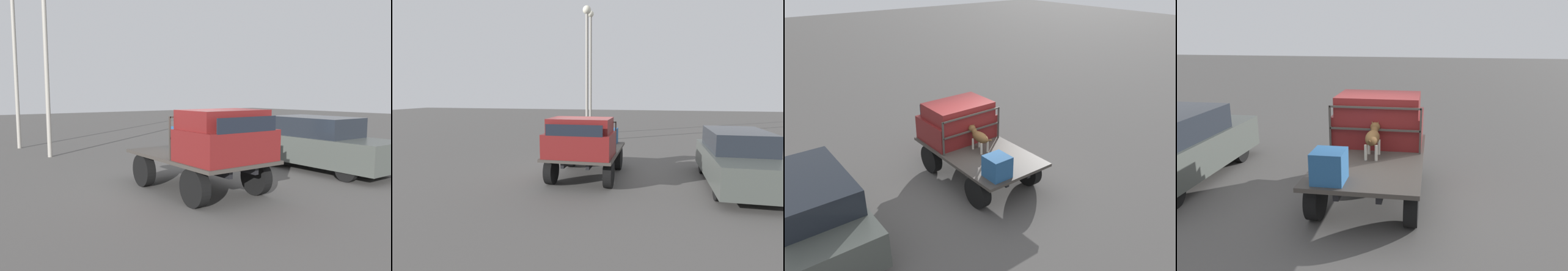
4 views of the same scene
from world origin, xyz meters
TOP-DOWN VIEW (x-y plane):
  - ground_plane at (0.00, 0.00)m, footprint 80.00×80.00m
  - flatbed_truck at (0.00, 0.00)m, footprint 3.65×2.08m
  - truck_cab at (1.03, 0.00)m, footprint 1.43×1.96m
  - truck_headboard at (0.28, 0.00)m, footprint 0.04×1.96m
  - dog at (0.00, -0.01)m, footprint 1.03×0.28m
  - cargo_crate at (-1.45, 0.52)m, footprint 0.55×0.55m
  - parked_sedan at (0.15, 4.54)m, footprint 4.48×1.77m

SIDE VIEW (x-z plane):
  - ground_plane at x=0.00m, z-range 0.00..0.00m
  - flatbed_truck at x=0.00m, z-range 0.19..1.08m
  - parked_sedan at x=0.15m, z-range 0.00..1.65m
  - cargo_crate at x=-1.45m, z-range 0.89..1.44m
  - dog at x=0.00m, z-range 0.97..1.64m
  - truck_cab at x=1.03m, z-range 0.86..1.98m
  - truck_headboard at x=0.28m, z-range 1.04..2.02m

